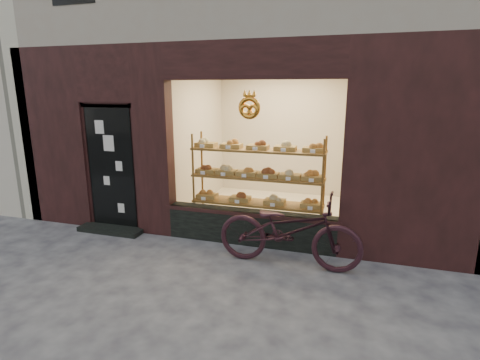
% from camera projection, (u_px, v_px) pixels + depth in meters
% --- Properties ---
extents(ground, '(90.00, 90.00, 0.00)m').
position_uv_depth(ground, '(161.00, 312.00, 4.18)').
color(ground, '#35343C').
extents(display_shelf, '(2.20, 0.45, 1.70)m').
position_uv_depth(display_shelf, '(257.00, 183.00, 6.21)').
color(display_shelf, brown).
rests_on(display_shelf, ground).
extents(bicycle, '(2.00, 0.72, 1.05)m').
position_uv_depth(bicycle, '(289.00, 230.00, 5.16)').
color(bicycle, black).
rests_on(bicycle, ground).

